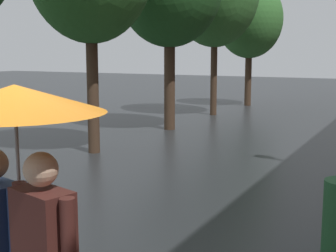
% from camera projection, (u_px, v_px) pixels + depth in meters
% --- Properties ---
extents(street_tree_4, '(2.73, 2.73, 5.20)m').
position_uv_depth(street_tree_4, '(250.00, 20.00, 19.75)').
color(street_tree_4, '#473323').
rests_on(street_tree_4, ground).
extents(couple_under_umbrella, '(1.15, 1.15, 2.06)m').
position_uv_depth(couple_under_umbrella, '(18.00, 189.00, 3.05)').
color(couple_under_umbrella, black).
rests_on(couple_under_umbrella, ground).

